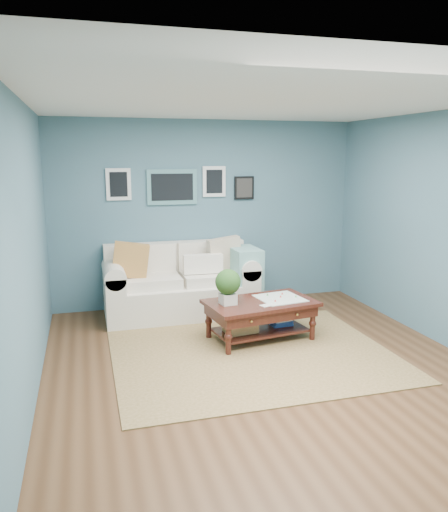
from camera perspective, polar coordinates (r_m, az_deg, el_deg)
name	(u,v)px	position (r m, az deg, el deg)	size (l,w,h in m)	color
room_shell	(263,239)	(5.06, 4.51, 1.92)	(5.00, 5.02, 2.70)	brown
area_rug	(252,354)	(5.71, 3.25, -11.11)	(3.07, 2.45, 0.01)	brown
loveseat	(186,283)	(7.01, -4.35, -3.07)	(2.12, 0.96, 1.09)	white
coffee_table	(255,308)	(6.01, 3.58, -5.98)	(1.38, 0.93, 0.90)	black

